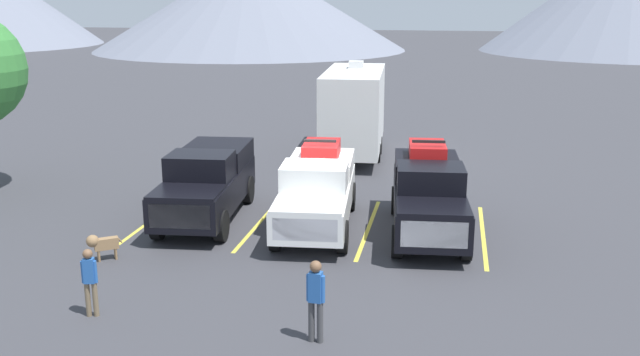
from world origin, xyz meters
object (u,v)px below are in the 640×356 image
Objects in this scene: pickup_truck_b at (317,189)px; dog at (100,243)px; camper_trailer_a at (354,109)px; person_b at (316,296)px; pickup_truck_a at (207,181)px; person_a at (90,278)px; pickup_truck_c at (428,193)px.

pickup_truck_b is 6.33m from dog.
camper_trailer_a reaches higher than person_b.
camper_trailer_a reaches higher than pickup_truck_a.
person_a is 1.94× the size of dog.
pickup_truck_c reaches higher than person_a.
dog is at bearing -110.72° from pickup_truck_a.
camper_trailer_a reaches higher than pickup_truck_c.
pickup_truck_c is 3.32× the size of person_b.
pickup_truck_b reaches higher than person_a.
camper_trailer_a reaches higher than dog.
person_b is at bearing -79.09° from pickup_truck_b.
camper_trailer_a is 16.44m from person_a.
person_a reaches higher than dog.
person_b is (4.96, -0.21, 0.11)m from person_a.
pickup_truck_b is 9.26m from camper_trailer_a.
person_a is (-0.12, -6.96, -0.29)m from pickup_truck_a.
person_b reaches higher than person_a.
pickup_truck_b reaches higher than pickup_truck_a.
camper_trailer_a is 4.46× the size of person_b.
pickup_truck_c is at bearing -0.76° from pickup_truck_a.
pickup_truck_a is 7.23× the size of dog.
person_b is (-1.90, -7.09, -0.19)m from pickup_truck_c.
pickup_truck_a is 0.74× the size of camper_trailer_a.
pickup_truck_a reaches higher than person_b.
dog is (-4.74, -13.05, -1.61)m from camper_trailer_a.
pickup_truck_b is at bearing -88.50° from camper_trailer_a.
pickup_truck_a is 3.29× the size of person_b.
person_a is at bearing -134.95° from pickup_truck_c.
person_a is at bearing -65.21° from dog.
pickup_truck_a is 6.75m from pickup_truck_c.
camper_trailer_a is 5.04× the size of person_a.
person_b is at bearing -105.03° from pickup_truck_c.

